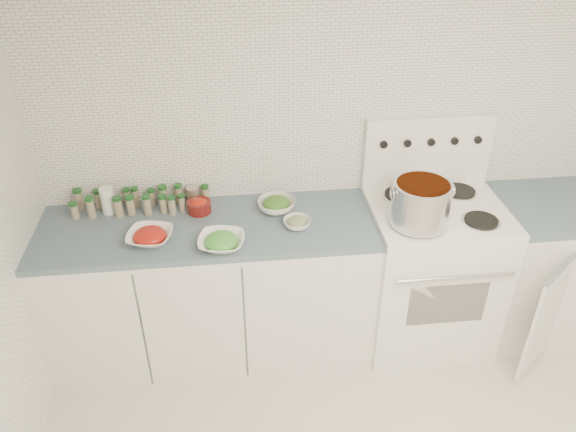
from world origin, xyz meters
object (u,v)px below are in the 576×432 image
object	(u,v)px
bowl_tomato	(150,236)
bowl_snowpea	(221,241)
stove	(428,268)
stock_pot	(421,202)

from	to	relation	value
bowl_tomato	bowl_snowpea	xyz separation A→B (m)	(0.37, -0.09, 0.00)
stove	bowl_snowpea	size ratio (longest dim) A/B	4.98
bowl_tomato	bowl_snowpea	world-z (taller)	bowl_snowpea
bowl_tomato	bowl_snowpea	bearing A→B (deg)	-13.71
stock_pot	bowl_snowpea	distance (m)	1.06
stock_pot	bowl_snowpea	world-z (taller)	stock_pot
bowl_tomato	stove	bearing A→B (deg)	4.07
stove	stock_pot	xyz separation A→B (m)	(-0.17, -0.16, 0.58)
bowl_snowpea	stock_pot	bearing A→B (deg)	2.48
stove	bowl_snowpea	world-z (taller)	stove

